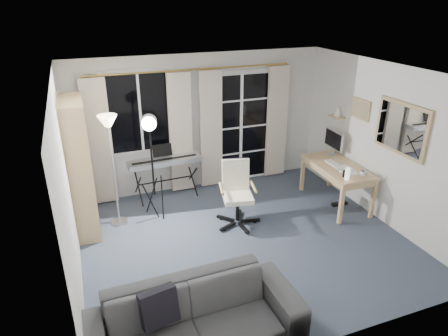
# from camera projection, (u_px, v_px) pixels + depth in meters

# --- Properties ---
(floor) EXTENTS (4.50, 4.00, 0.02)m
(floor) POSITION_uv_depth(u_px,v_px,m) (244.00, 241.00, 5.81)
(floor) COLOR #3B4456
(floor) RESTS_ON ground
(window) EXTENTS (1.20, 0.08, 1.40)m
(window) POSITION_uv_depth(u_px,v_px,m) (140.00, 112.00, 6.55)
(window) COLOR white
(window) RESTS_ON floor
(french_door) EXTENTS (1.32, 0.09, 2.11)m
(french_door) POSITION_uv_depth(u_px,v_px,m) (240.00, 128.00, 7.33)
(french_door) COLOR white
(french_door) RESTS_ON floor
(curtains) EXTENTS (3.60, 0.07, 2.13)m
(curtains) POSITION_uv_depth(u_px,v_px,m) (195.00, 131.00, 6.93)
(curtains) COLOR gold
(curtains) RESTS_ON floor
(bookshelf) EXTENTS (0.32, 0.93, 1.99)m
(bookshelf) POSITION_uv_depth(u_px,v_px,m) (78.00, 172.00, 5.70)
(bookshelf) COLOR tan
(bookshelf) RESTS_ON floor
(torchiere_lamp) EXTENTS (0.31, 0.31, 1.73)m
(torchiere_lamp) POSITION_uv_depth(u_px,v_px,m) (110.00, 138.00, 5.69)
(torchiere_lamp) COLOR #B2B2B7
(torchiere_lamp) RESTS_ON floor
(keyboard_piano) EXTENTS (1.25, 0.64, 0.90)m
(keyboard_piano) POSITION_uv_depth(u_px,v_px,m) (164.00, 162.00, 6.74)
(keyboard_piano) COLOR black
(keyboard_piano) RESTS_ON floor
(studio_light) EXTENTS (0.36, 0.37, 1.73)m
(studio_light) POSITION_uv_depth(u_px,v_px,m) (150.00, 135.00, 5.83)
(studio_light) COLOR black
(studio_light) RESTS_ON floor
(office_chair) EXTENTS (0.69, 0.69, 1.00)m
(office_chair) POSITION_uv_depth(u_px,v_px,m) (236.00, 187.00, 6.08)
(office_chair) COLOR black
(office_chair) RESTS_ON floor
(desk) EXTENTS (0.71, 1.33, 0.70)m
(desk) POSITION_uv_depth(u_px,v_px,m) (337.00, 170.00, 6.59)
(desk) COLOR tan
(desk) RESTS_ON floor
(monitor) EXTENTS (0.17, 0.50, 0.44)m
(monitor) POSITION_uv_depth(u_px,v_px,m) (334.00, 140.00, 6.90)
(monitor) COLOR silver
(monitor) RESTS_ON desk
(desk_clutter) EXTENTS (0.43, 0.79, 0.88)m
(desk_clutter) POSITION_uv_depth(u_px,v_px,m) (342.00, 180.00, 6.41)
(desk_clutter) COLOR white
(desk_clutter) RESTS_ON desk
(mug) EXTENTS (0.12, 0.10, 0.11)m
(mug) POSITION_uv_depth(u_px,v_px,m) (363.00, 173.00, 6.14)
(mug) COLOR silver
(mug) RESTS_ON desk
(wall_mirror) EXTENTS (0.04, 0.94, 0.74)m
(wall_mirror) POSITION_uv_depth(u_px,v_px,m) (401.00, 129.00, 5.60)
(wall_mirror) COLOR tan
(wall_mirror) RESTS_ON floor
(framed_print) EXTENTS (0.03, 0.42, 0.32)m
(framed_print) POSITION_uv_depth(u_px,v_px,m) (361.00, 109.00, 6.36)
(framed_print) COLOR tan
(framed_print) RESTS_ON floor
(wall_shelf) EXTENTS (0.16, 0.30, 0.18)m
(wall_shelf) POSITION_uv_depth(u_px,v_px,m) (337.00, 113.00, 6.84)
(wall_shelf) COLOR tan
(wall_shelf) RESTS_ON floor
(sofa) EXTENTS (2.19, 0.68, 0.85)m
(sofa) POSITION_uv_depth(u_px,v_px,m) (193.00, 312.00, 3.91)
(sofa) COLOR #333336
(sofa) RESTS_ON floor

